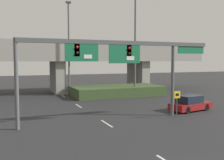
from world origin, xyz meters
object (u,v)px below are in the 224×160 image
at_px(speed_limit_sign, 177,100).
at_px(highway_light_pole_far, 135,28).
at_px(signal_gantry, 116,56).
at_px(parked_sedan_near_right, 190,104).
at_px(highway_light_pole_near, 69,46).

xyz_separation_m(speed_limit_sign, highway_light_pole_far, (2.71, 13.18, 7.66)).
height_order(signal_gantry, speed_limit_sign, signal_gantry).
bearing_deg(speed_limit_sign, parked_sedan_near_right, 34.14).
bearing_deg(highway_light_pole_far, signal_gantry, -122.76).
xyz_separation_m(signal_gantry, parked_sedan_near_right, (8.21, 1.16, -4.52)).
bearing_deg(parked_sedan_near_right, signal_gantry, 176.62).
relative_size(speed_limit_sign, highway_light_pole_near, 0.18).
height_order(signal_gantry, parked_sedan_near_right, signal_gantry).
distance_m(highway_light_pole_near, highway_light_pole_far, 9.55).
xyz_separation_m(speed_limit_sign, parked_sedan_near_right, (3.01, 2.04, -0.82)).
bearing_deg(signal_gantry, highway_light_pole_far, 57.24).
bearing_deg(parked_sedan_near_right, speed_limit_sign, -157.27).
distance_m(speed_limit_sign, parked_sedan_near_right, 3.73).
height_order(signal_gantry, highway_light_pole_far, highway_light_pole_far).
bearing_deg(speed_limit_sign, highway_light_pole_near, 105.83).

